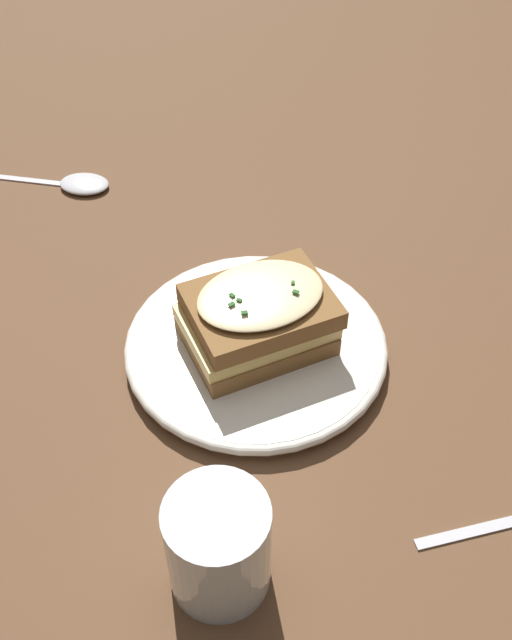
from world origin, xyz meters
TOP-DOWN VIEW (x-y plane):
  - ground_plane at (0.00, 0.00)m, footprint 2.40×2.40m
  - dinner_plate at (0.01, -0.02)m, footprint 0.24×0.24m
  - sandwich at (0.01, -0.02)m, footprint 0.15×0.12m
  - water_glass at (-0.15, -0.18)m, footprint 0.07×0.07m
  - spoon at (0.01, 0.31)m, footprint 0.13×0.14m

SIDE VIEW (x-z plane):
  - ground_plane at x=0.00m, z-range 0.00..0.00m
  - spoon at x=0.01m, z-range 0.00..0.01m
  - dinner_plate at x=0.01m, z-range 0.00..0.02m
  - water_glass at x=-0.15m, z-range 0.00..0.09m
  - sandwich at x=0.01m, z-range 0.02..0.08m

